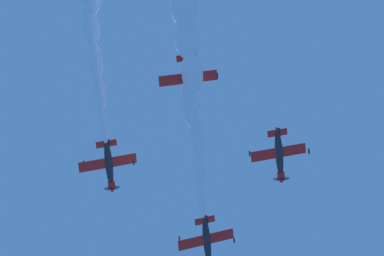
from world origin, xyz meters
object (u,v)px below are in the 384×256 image
(airplane_lead, at_px, (207,242))
(airplane_left_wingman, at_px, (109,166))
(airplane_slot_tail, at_px, (189,81))
(airplane_right_wingman, at_px, (279,155))

(airplane_lead, relative_size, airplane_left_wingman, 1.00)
(airplane_left_wingman, bearing_deg, airplane_slot_tail, -90.48)
(airplane_left_wingman, relative_size, airplane_right_wingman, 1.00)
(airplane_lead, xyz_separation_m, airplane_right_wingman, (-1.39, -15.68, 0.13))
(airplane_lead, distance_m, airplane_left_wingman, 17.49)
(airplane_slot_tail, bearing_deg, airplane_left_wingman, 89.52)
(airplane_lead, height_order, airplane_right_wingman, airplane_right_wingman)
(airplane_lead, relative_size, airplane_slot_tail, 1.00)
(airplane_left_wingman, bearing_deg, airplane_right_wingman, -48.40)
(airplane_right_wingman, height_order, airplane_slot_tail, airplane_right_wingman)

